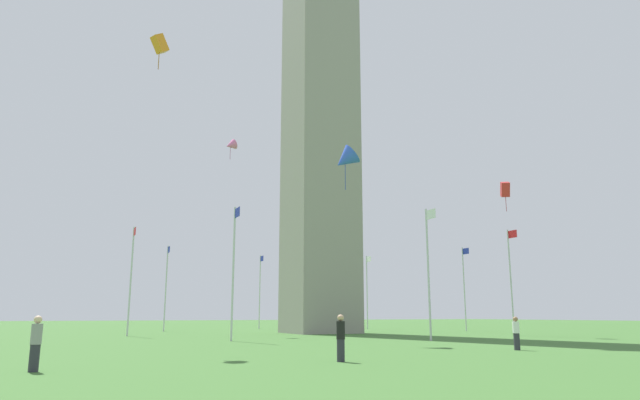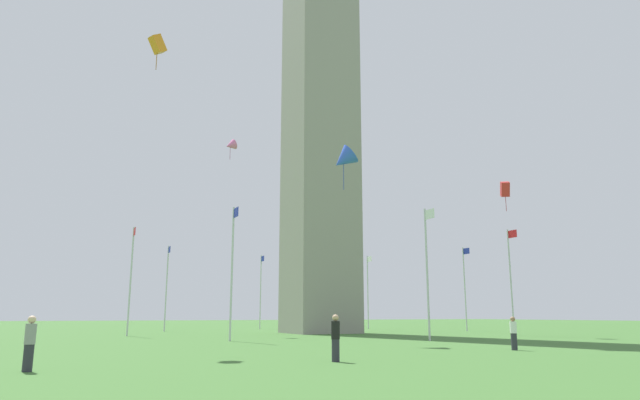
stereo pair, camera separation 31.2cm
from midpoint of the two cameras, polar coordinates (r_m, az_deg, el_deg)
The scene contains 17 objects.
ground_plane at distance 53.74m, azimuth 0.17°, elevation -13.33°, with size 260.00×260.00×0.00m, color #3D6B2D.
obelisk_monument at distance 59.59m, azimuth 0.15°, elevation 14.11°, with size 6.04×6.04×54.95m.
flagpole_n at distance 38.97m, azimuth 11.05°, elevation -6.70°, with size 1.12×0.14×8.86m.
flagpole_ne at distance 50.59m, azimuth 18.94°, elevation -7.36°, with size 1.12×0.14×8.86m.
flagpole_e at distance 62.98m, azimuth 14.61°, elevation -8.31°, with size 1.12×0.14×8.86m.
flagpole_se at distance 70.10m, azimuth 5.01°, elevation -8.93°, with size 1.12×0.14×8.86m.
flagpole_s at distance 69.63m, azimuth -5.89°, elevation -8.89°, with size 1.12×0.14×8.86m.
flagpole_sw at distance 61.70m, azimuth -15.12°, elevation -8.23°, with size 1.12×0.14×8.86m.
flagpole_w at distance 49.00m, azimuth -18.42°, elevation -7.28°, with size 1.12×0.14×8.86m.
flagpole_nw at distance 38.12m, azimuth -8.64°, elevation -6.68°, with size 1.12×0.14×8.86m.
person_gray_shirt at distance 19.61m, azimuth -26.91°, elevation -12.84°, with size 0.32×0.32×1.66m.
person_white_shirt at distance 29.63m, azimuth 19.30°, elevation -12.64°, with size 0.32×0.32×1.59m.
person_black_shirt at distance 21.25m, azimuth 2.02°, elevation -13.80°, with size 0.32×0.32×1.69m.
kite_blue_delta at distance 37.00m, azimuth 2.64°, elevation 4.11°, with size 2.08×2.33×3.00m.
kite_pink_delta at distance 53.25m, azimuth -8.90°, elevation 5.49°, with size 1.15×1.35×1.99m.
kite_red_box at distance 50.64m, azimuth 18.38°, elevation 1.04°, with size 1.27×1.15×2.62m.
kite_orange_box at distance 34.32m, azimuth -15.87°, elevation 14.92°, with size 0.89×1.12×2.12m.
Camera 2 is at (48.69, -22.69, 1.68)m, focal length 31.61 mm.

